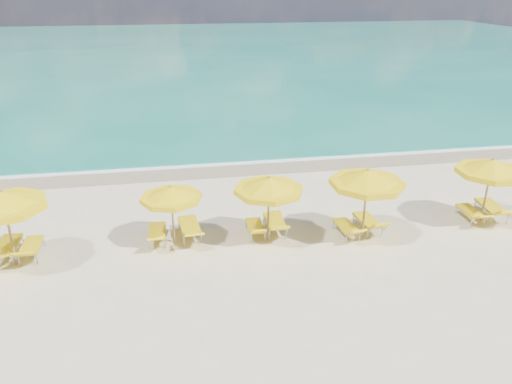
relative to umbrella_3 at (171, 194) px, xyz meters
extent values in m
plane|color=beige|center=(2.98, -0.52, -1.76)|extent=(120.00, 120.00, 0.00)
cube|color=#15765E|center=(2.98, 47.48, -1.76)|extent=(120.00, 80.00, 0.30)
cube|color=tan|center=(2.98, 6.88, -1.76)|extent=(120.00, 2.60, 0.01)
cube|color=white|center=(2.98, 7.68, -1.76)|extent=(120.00, 1.20, 0.03)
cube|color=white|center=(-3.02, 16.48, -1.76)|extent=(14.00, 0.36, 0.05)
cube|color=white|center=(10.98, 23.48, -1.76)|extent=(18.00, 0.30, 0.05)
cylinder|color=#987F4C|center=(-4.86, -0.60, -0.54)|extent=(0.08, 0.08, 2.44)
cone|color=yellow|center=(-4.86, -0.60, 0.48)|extent=(2.77, 2.77, 0.49)
cylinder|color=yellow|center=(-4.86, -0.60, 0.24)|extent=(2.79, 2.79, 0.20)
sphere|color=#987F4C|center=(-4.86, -0.60, 0.73)|extent=(0.11, 0.11, 0.11)
cylinder|color=#987F4C|center=(0.00, 0.00, -0.77)|extent=(0.06, 0.06, 1.98)
cone|color=yellow|center=(0.00, 0.00, 0.06)|extent=(2.25, 2.25, 0.40)
cylinder|color=yellow|center=(0.00, 0.00, -0.14)|extent=(2.27, 2.27, 0.16)
sphere|color=#987F4C|center=(0.00, 0.00, 0.26)|extent=(0.09, 0.09, 0.09)
cylinder|color=#987F4C|center=(3.14, -0.41, -0.64)|extent=(0.07, 0.07, 2.24)
cone|color=yellow|center=(3.14, -0.41, 0.30)|extent=(2.33, 2.33, 0.45)
cylinder|color=yellow|center=(3.14, -0.41, 0.08)|extent=(2.35, 2.35, 0.18)
sphere|color=#987F4C|center=(3.14, -0.41, 0.52)|extent=(0.10, 0.10, 0.10)
cylinder|color=#987F4C|center=(6.36, -0.78, -0.55)|extent=(0.08, 0.08, 2.42)
cone|color=yellow|center=(6.36, -0.78, 0.46)|extent=(3.25, 3.25, 0.48)
cylinder|color=yellow|center=(6.36, -0.78, 0.23)|extent=(3.28, 3.28, 0.19)
sphere|color=#987F4C|center=(6.36, -0.78, 0.71)|extent=(0.11, 0.11, 0.11)
cylinder|color=#987F4C|center=(11.11, -0.38, -0.59)|extent=(0.07, 0.07, 2.34)
cone|color=yellow|center=(11.11, -0.38, 0.39)|extent=(3.05, 3.05, 0.47)
cylinder|color=yellow|center=(11.11, -0.38, 0.16)|extent=(3.08, 3.08, 0.19)
sphere|color=#987F4C|center=(11.11, -0.38, 0.63)|extent=(0.10, 0.10, 0.10)
cube|color=yellow|center=(-5.22, 0.08, -1.37)|extent=(0.62, 1.36, 0.08)
cube|color=yellow|center=(-4.50, -0.07, -1.40)|extent=(0.58, 1.27, 0.08)
cube|color=yellow|center=(-4.48, -0.94, -1.23)|extent=(0.57, 0.54, 0.40)
cube|color=yellow|center=(-0.55, 0.25, -1.41)|extent=(0.57, 1.24, 0.08)
cube|color=yellow|center=(-0.56, -0.62, -1.27)|extent=(0.56, 0.56, 0.34)
cube|color=yellow|center=(0.54, 0.39, -1.36)|extent=(0.75, 1.45, 0.09)
cube|color=yellow|center=(0.63, -0.60, -1.22)|extent=(0.68, 0.69, 0.35)
cube|color=yellow|center=(2.77, 0.10, -1.43)|extent=(0.54, 1.16, 0.07)
cube|color=yellow|center=(2.75, -0.69, -1.27)|extent=(0.52, 0.49, 0.37)
cube|color=yellow|center=(3.50, 0.24, -1.36)|extent=(0.70, 1.43, 0.09)
cube|color=yellow|center=(3.45, -0.74, -1.18)|extent=(0.66, 0.64, 0.42)
cube|color=yellow|center=(5.86, -0.49, -1.43)|extent=(0.63, 1.21, 0.07)
cube|color=yellow|center=(5.94, -1.30, -1.26)|extent=(0.57, 0.53, 0.38)
cube|color=yellow|center=(6.74, -0.25, -1.39)|extent=(0.66, 1.32, 0.08)
cube|color=yellow|center=(6.80, -1.12, -1.20)|extent=(0.61, 0.56, 0.44)
cube|color=yellow|center=(10.76, -0.13, -1.43)|extent=(0.57, 1.20, 0.07)
cube|color=yellow|center=(10.73, -0.96, -1.28)|extent=(0.54, 0.54, 0.34)
cube|color=yellow|center=(11.66, -0.05, -1.36)|extent=(0.81, 1.49, 0.09)
cube|color=yellow|center=(11.53, -1.02, -1.17)|extent=(0.71, 0.68, 0.44)
camera|label=1|loc=(0.10, -15.05, 6.41)|focal=35.00mm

